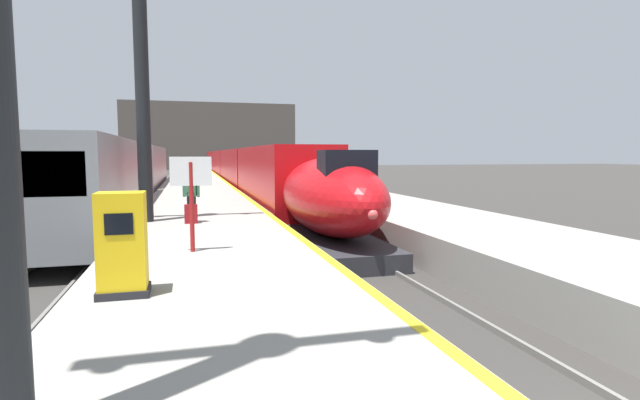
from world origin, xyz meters
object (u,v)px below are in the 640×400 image
regional_train_adjacent (128,172)px  highspeed_train_main (236,167)px  passenger_near_edge (191,192)px  departure_info_board (191,184)px  station_column_mid (141,49)px  rolling_suitcase (191,214)px  ticket_machine_yellow (122,248)px

regional_train_adjacent → highspeed_train_main: bearing=65.6°
passenger_near_edge → departure_info_board: departure_info_board is taller
station_column_mid → rolling_suitcase: size_ratio=9.20×
highspeed_train_main → regional_train_adjacent: regional_train_adjacent is taller
passenger_near_edge → rolling_suitcase: size_ratio=1.72×
passenger_near_edge → station_column_mid: bearing=157.8°
passenger_near_edge → departure_info_board: bearing=-90.1°
highspeed_train_main → regional_train_adjacent: (-8.10, -17.82, 0.16)m
station_column_mid → passenger_near_edge: (1.41, -0.58, -4.46)m
station_column_mid → rolling_suitcase: (1.39, -0.82, -5.14)m
highspeed_train_main → passenger_near_edge: highspeed_train_main is taller
passenger_near_edge → ticket_machine_yellow: bearing=-97.6°
highspeed_train_main → station_column_mid: (-5.90, -32.35, 4.53)m
departure_info_board → regional_train_adjacent: bearing=100.2°
highspeed_train_main → ticket_machine_yellow: size_ratio=47.66×
highspeed_train_main → station_column_mid: 33.19m
regional_train_adjacent → passenger_near_edge: regional_train_adjacent is taller
regional_train_adjacent → departure_info_board: (3.60, -19.94, 0.43)m
passenger_near_edge → highspeed_train_main: bearing=82.2°
rolling_suitcase → departure_info_board: departure_info_board is taller
rolling_suitcase → highspeed_train_main: bearing=82.3°
highspeed_train_main → regional_train_adjacent: size_ratio=2.08×
highspeed_train_main → ticket_machine_yellow: (-5.55, -40.95, -0.18)m
passenger_near_edge → departure_info_board: size_ratio=0.80×
station_column_mid → ticket_machine_yellow: size_ratio=5.65×
ticket_machine_yellow → departure_info_board: size_ratio=0.75×
regional_train_adjacent → passenger_near_edge: (3.61, -15.11, -0.09)m
rolling_suitcase → departure_info_board: (0.01, -4.58, 1.20)m
departure_info_board → rolling_suitcase: bearing=90.2°
rolling_suitcase → ticket_machine_yellow: ticket_machine_yellow is taller
passenger_near_edge → ticket_machine_yellow: size_ratio=1.06×
rolling_suitcase → regional_train_adjacent: bearing=103.2°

